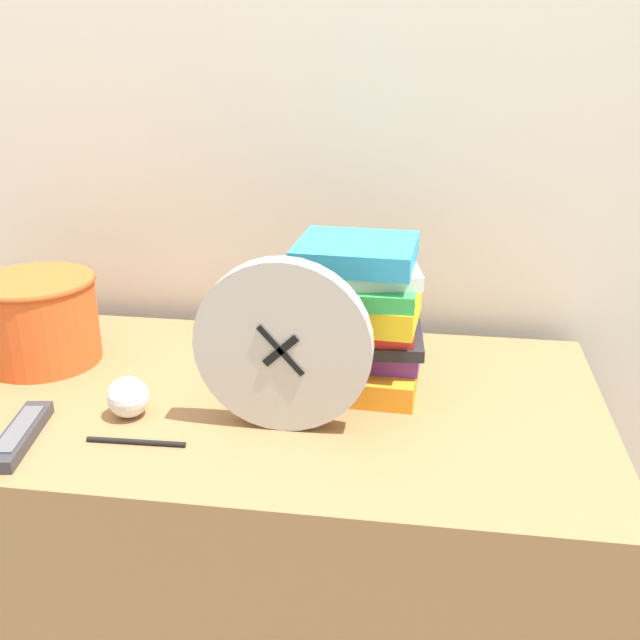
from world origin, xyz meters
The scene contains 8 objects.
wall_back centered at (0.00, 0.71, 1.20)m, with size 6.00×0.04×2.40m.
desk centered at (0.00, 0.32, 0.39)m, with size 1.31×0.64×0.78m.
desk_clock centered at (0.14, 0.22, 0.91)m, with size 0.27×0.04×0.27m.
book_stack centered at (0.23, 0.39, 0.91)m, with size 0.24×0.21×0.26m.
basket centered at (-0.35, 0.40, 0.86)m, with size 0.22×0.22×0.16m.
tv_remote centered at (-0.24, 0.12, 0.79)m, with size 0.07×0.19×0.02m.
crumpled_paper_ball centered at (-0.11, 0.22, 0.81)m, with size 0.07×0.07×0.07m.
pen centered at (-0.07, 0.13, 0.78)m, with size 0.15×0.01×0.01m.
Camera 1 is at (0.35, -0.79, 1.36)m, focal length 42.00 mm.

